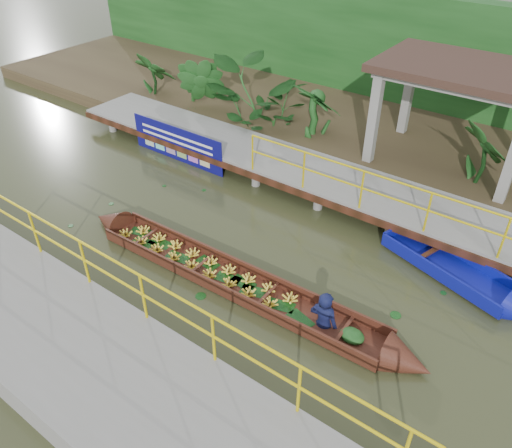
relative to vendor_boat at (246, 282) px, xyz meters
The scene contains 10 objects.
ground 1.66m from the vendor_boat, 147.41° to the left, with size 80.00×80.00×0.00m, color #2A3018.
land_strip 8.50m from the vendor_boat, 99.39° to the left, with size 30.00×8.00×0.45m, color #34271A.
far_dock 4.53m from the vendor_boat, 107.59° to the left, with size 16.00×2.06×1.66m.
near_dock 3.33m from the vendor_boat, 96.66° to the right, with size 18.00×2.40×1.73m.
pavilion 7.81m from the vendor_boat, 77.35° to the left, with size 4.40×3.00×3.00m.
foliage_backdrop 11.12m from the vendor_boat, 97.26° to the left, with size 30.00×0.80×4.00m, color #133D13.
vendor_boat is the anchor object (origin of this frame).
moored_blue_boat 4.92m from the vendor_boat, 35.22° to the left, with size 3.63×1.89×0.84m.
blue_banner 6.16m from the vendor_boat, 146.81° to the left, with size 3.48×0.04×1.09m.
tropical_plants 6.79m from the vendor_boat, 112.42° to the left, with size 14.53×1.53×1.92m.
Camera 1 is at (6.13, -6.98, 7.21)m, focal length 35.00 mm.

